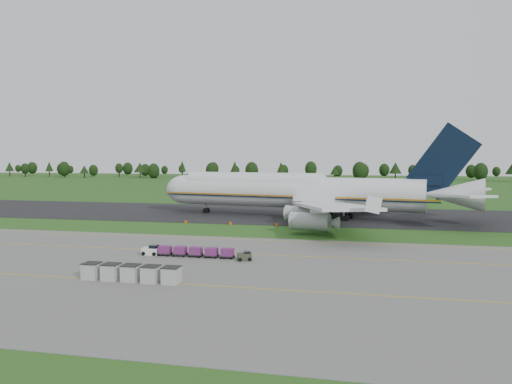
% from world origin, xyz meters
% --- Properties ---
extents(ground, '(600.00, 600.00, 0.00)m').
position_xyz_m(ground, '(0.00, 0.00, 0.00)').
color(ground, '#234E17').
rests_on(ground, ground).
extents(apron, '(300.00, 52.00, 0.06)m').
position_xyz_m(apron, '(0.00, -34.00, 0.03)').
color(apron, '#60615C').
rests_on(apron, ground).
extents(taxiway, '(300.00, 40.00, 0.08)m').
position_xyz_m(taxiway, '(0.00, 28.00, 0.04)').
color(taxiway, black).
rests_on(taxiway, ground).
extents(apron_markings, '(300.00, 30.20, 0.01)m').
position_xyz_m(apron_markings, '(0.00, -26.98, 0.06)').
color(apron_markings, '#C5970B').
rests_on(apron_markings, apron).
extents(tree_line, '(528.26, 23.18, 11.82)m').
position_xyz_m(tree_line, '(12.59, 218.83, 6.27)').
color(tree_line, black).
rests_on(tree_line, ground).
extents(aircraft, '(74.72, 71.46, 20.90)m').
position_xyz_m(aircraft, '(11.51, 22.53, 5.97)').
color(aircraft, silver).
rests_on(aircraft, ground).
extents(baggage_train, '(13.33, 1.41, 1.36)m').
position_xyz_m(baggage_train, '(1.93, -25.64, 0.79)').
color(baggage_train, white).
rests_on(baggage_train, apron).
extents(utility_cart, '(2.10, 1.68, 1.01)m').
position_xyz_m(utility_cart, '(10.50, -26.59, 0.55)').
color(utility_cart, '#323928').
rests_on(utility_cart, apron).
extents(uld_row, '(11.47, 1.87, 1.85)m').
position_xyz_m(uld_row, '(0.79, -40.01, 0.99)').
color(uld_row, '#A4A4A4').
rests_on(uld_row, apron).
extents(edge_markers, '(29.45, 0.30, 0.60)m').
position_xyz_m(edge_markers, '(4.01, 7.50, 0.27)').
color(edge_markers, '#F05707').
rests_on(edge_markers, ground).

